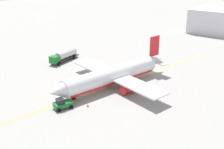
{
  "coord_description": "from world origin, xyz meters",
  "views": [
    {
      "loc": [
        26.91,
        50.98,
        26.11
      ],
      "look_at": [
        0.0,
        0.0,
        3.0
      ],
      "focal_mm": 42.93,
      "sensor_mm": 36.0,
      "label": 1
    }
  ],
  "objects_px": {
    "refueling_worker": "(84,62)",
    "fuel_tanker": "(64,56)",
    "airplane": "(114,75)",
    "safety_cone_nose": "(88,105)",
    "pushback_tug": "(62,104)"
  },
  "relations": [
    {
      "from": "refueling_worker",
      "to": "fuel_tanker",
      "type": "bearing_deg",
      "value": -53.97
    },
    {
      "from": "airplane",
      "to": "safety_cone_nose",
      "type": "distance_m",
      "value": 11.81
    },
    {
      "from": "refueling_worker",
      "to": "safety_cone_nose",
      "type": "bearing_deg",
      "value": 69.2
    },
    {
      "from": "airplane",
      "to": "pushback_tug",
      "type": "distance_m",
      "value": 15.05
    },
    {
      "from": "airplane",
      "to": "fuel_tanker",
      "type": "xyz_separation_m",
      "value": [
        4.51,
        -22.83,
        -1.02
      ]
    },
    {
      "from": "pushback_tug",
      "to": "refueling_worker",
      "type": "height_order",
      "value": "pushback_tug"
    },
    {
      "from": "airplane",
      "to": "refueling_worker",
      "type": "bearing_deg",
      "value": -88.68
    },
    {
      "from": "refueling_worker",
      "to": "safety_cone_nose",
      "type": "distance_m",
      "value": 25.49
    },
    {
      "from": "pushback_tug",
      "to": "refueling_worker",
      "type": "distance_m",
      "value": 25.99
    },
    {
      "from": "fuel_tanker",
      "to": "pushback_tug",
      "type": "bearing_deg",
      "value": 70.89
    },
    {
      "from": "airplane",
      "to": "refueling_worker",
      "type": "height_order",
      "value": "airplane"
    },
    {
      "from": "pushback_tug",
      "to": "refueling_worker",
      "type": "xyz_separation_m",
      "value": [
        -13.73,
        -22.07,
        -0.19
      ]
    },
    {
      "from": "refueling_worker",
      "to": "safety_cone_nose",
      "type": "relative_size",
      "value": 3.05
    },
    {
      "from": "safety_cone_nose",
      "to": "fuel_tanker",
      "type": "bearing_deg",
      "value": -99.5
    },
    {
      "from": "pushback_tug",
      "to": "safety_cone_nose",
      "type": "xyz_separation_m",
      "value": [
        -4.68,
        1.75,
        -0.73
      ]
    }
  ]
}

